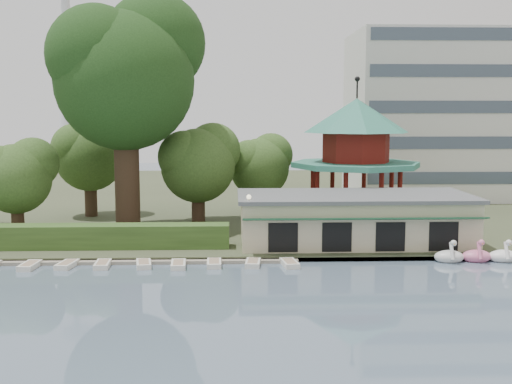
{
  "coord_description": "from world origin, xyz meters",
  "views": [
    {
      "loc": [
        0.35,
        -28.45,
        10.76
      ],
      "look_at": [
        2.0,
        18.0,
        5.0
      ],
      "focal_mm": 45.0,
      "sensor_mm": 36.0,
      "label": 1
    }
  ],
  "objects_px": {
    "boathouse": "(354,218)",
    "big_tree": "(127,68)",
    "dock": "(62,261)",
    "pavilion": "(356,147)"
  },
  "relations": [
    {
      "from": "boathouse",
      "to": "big_tree",
      "type": "bearing_deg",
      "value": 161.72
    },
    {
      "from": "dock",
      "to": "boathouse",
      "type": "xyz_separation_m",
      "value": [
        22.0,
        4.77,
        2.25
      ]
    },
    {
      "from": "pavilion",
      "to": "big_tree",
      "type": "relative_size",
      "value": 0.64
    },
    {
      "from": "pavilion",
      "to": "boathouse",
      "type": "bearing_deg",
      "value": -101.28
    },
    {
      "from": "boathouse",
      "to": "big_tree",
      "type": "distance_m",
      "value": 23.29
    },
    {
      "from": "boathouse",
      "to": "dock",
      "type": "bearing_deg",
      "value": -167.76
    },
    {
      "from": "pavilion",
      "to": "big_tree",
      "type": "bearing_deg",
      "value": -169.65
    },
    {
      "from": "dock",
      "to": "boathouse",
      "type": "height_order",
      "value": "boathouse"
    },
    {
      "from": "boathouse",
      "to": "pavilion",
      "type": "height_order",
      "value": "pavilion"
    },
    {
      "from": "big_tree",
      "to": "boathouse",
      "type": "bearing_deg",
      "value": -18.28
    }
  ]
}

